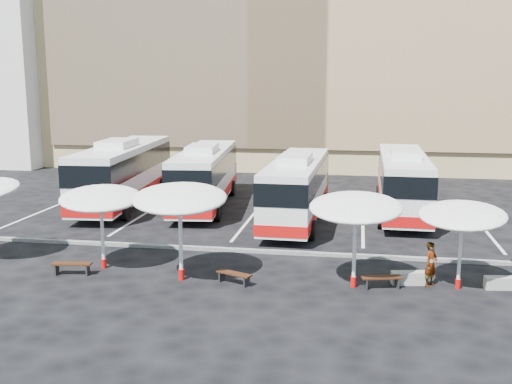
% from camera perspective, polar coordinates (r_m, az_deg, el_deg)
% --- Properties ---
extents(ground, '(120.00, 120.00, 0.00)m').
position_cam_1_polar(ground, '(25.78, -3.35, -5.95)').
color(ground, black).
rests_on(ground, ground).
extents(sandstone_building, '(42.00, 18.25, 29.60)m').
position_cam_1_polar(sandstone_building, '(56.47, 4.15, 15.90)').
color(sandstone_building, tan).
rests_on(sandstone_building, ground).
extents(curb_divider, '(34.00, 0.25, 0.15)m').
position_cam_1_polar(curb_divider, '(26.22, -3.10, -5.49)').
color(curb_divider, black).
rests_on(curb_divider, ground).
extents(bay_lines, '(24.15, 12.00, 0.01)m').
position_cam_1_polar(bay_lines, '(33.37, -0.23, -2.11)').
color(bay_lines, white).
rests_on(bay_lines, ground).
extents(bus_0, '(3.68, 12.74, 3.99)m').
position_cam_1_polar(bus_0, '(36.52, -12.45, 1.99)').
color(bus_0, white).
rests_on(bus_0, ground).
extents(bus_1, '(3.66, 11.94, 3.73)m').
position_cam_1_polar(bus_1, '(35.35, -4.85, 1.70)').
color(bus_1, white).
rests_on(bus_1, ground).
extents(bus_2, '(2.87, 11.50, 3.63)m').
position_cam_1_polar(bus_2, '(31.55, 3.93, 0.56)').
color(bus_2, white).
rests_on(bus_2, ground).
extents(bus_3, '(2.82, 11.64, 3.69)m').
position_cam_1_polar(bus_3, '(34.23, 13.80, 1.11)').
color(bus_3, white).
rests_on(bus_3, ground).
extents(sunshade_1, '(4.05, 4.07, 3.31)m').
position_cam_1_polar(sunshade_1, '(24.00, -14.57, -0.60)').
color(sunshade_1, white).
rests_on(sunshade_1, ground).
extents(sunshade_2, '(4.08, 4.12, 3.64)m').
position_cam_1_polar(sunshade_2, '(21.95, -7.29, -0.63)').
color(sunshade_2, white).
rests_on(sunshade_2, ground).
extents(sunshade_3, '(3.46, 3.50, 3.44)m').
position_cam_1_polar(sunshade_3, '(21.31, 9.48, -1.48)').
color(sunshade_3, white).
rests_on(sunshade_3, ground).
extents(sunshade_4, '(3.69, 3.72, 3.15)m').
position_cam_1_polar(sunshade_4, '(22.12, 19.05, -2.14)').
color(sunshade_4, white).
rests_on(sunshade_4, ground).
extents(wood_bench_1, '(1.55, 0.60, 0.46)m').
position_cam_1_polar(wood_bench_1, '(24.08, -17.12, -6.72)').
color(wood_bench_1, black).
rests_on(wood_bench_1, ground).
extents(wood_bench_2, '(1.42, 0.89, 0.42)m').
position_cam_1_polar(wood_bench_2, '(22.03, -2.10, -7.94)').
color(wood_bench_2, black).
rests_on(wood_bench_2, ground).
extents(wood_bench_3, '(1.49, 0.75, 0.44)m').
position_cam_1_polar(wood_bench_3, '(22.02, 11.87, -8.14)').
color(wood_bench_3, black).
rests_on(wood_bench_3, ground).
extents(conc_bench_0, '(1.30, 0.64, 0.47)m').
position_cam_1_polar(conc_bench_0, '(22.72, 14.34, -7.94)').
color(conc_bench_0, gray).
rests_on(conc_bench_0, ground).
extents(conc_bench_1, '(1.21, 0.54, 0.44)m').
position_cam_1_polar(conc_bench_1, '(23.26, 22.35, -8.02)').
color(conc_bench_1, gray).
rests_on(conc_bench_1, ground).
extents(passenger_0, '(0.67, 0.71, 1.63)m').
position_cam_1_polar(passenger_0, '(22.56, 16.32, -6.62)').
color(passenger_0, black).
rests_on(passenger_0, ground).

